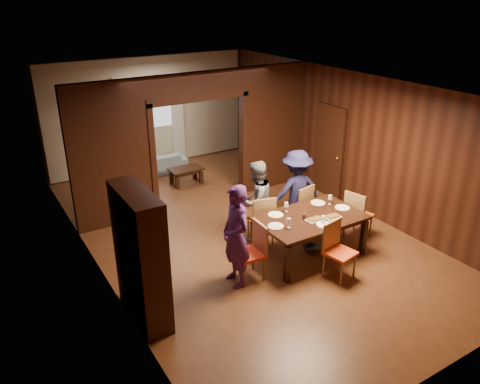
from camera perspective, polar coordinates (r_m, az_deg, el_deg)
floor at (r=9.35m, az=-0.15°, el=-4.78°), size 9.00×9.00×0.00m
ceiling at (r=8.37m, az=-0.17°, el=12.96°), size 5.50×9.00×0.02m
room_walls at (r=10.31m, az=-5.68°, el=6.94°), size 5.52×9.01×2.90m
person_purple at (r=7.39m, az=-0.50°, el=-5.46°), size 0.45×0.65×1.71m
person_grey at (r=8.77m, az=1.93°, el=-1.10°), size 0.91×0.81×1.56m
person_navy at (r=9.18m, az=6.86°, el=0.16°), size 1.14×0.77×1.64m
sofa at (r=12.33m, az=-10.56°, el=3.33°), size 1.72×0.68×0.50m
serving_bowl at (r=8.44m, az=8.93°, el=-2.32°), size 0.29×0.29×0.07m
dining_table at (r=8.50m, az=8.39°, el=-5.26°), size 1.87×1.16×0.76m
coffee_table at (r=11.59m, az=-6.58°, el=1.98°), size 0.80×0.50×0.40m
chair_left at (r=7.70m, az=1.14°, el=-7.36°), size 0.46×0.46×0.97m
chair_right at (r=9.23m, az=14.29°, el=-2.60°), size 0.53×0.53×0.97m
chair_far_l at (r=8.78m, az=2.53°, el=-3.23°), size 0.54×0.54×0.97m
chair_far_r at (r=9.29m, az=7.03°, el=-1.83°), size 0.53×0.53×0.97m
chair_near at (r=7.90m, az=12.15°, el=-7.09°), size 0.52×0.52×0.97m
hutch at (r=6.74m, az=-12.02°, el=-7.75°), size 0.40×1.20×2.00m
door_right at (r=10.81m, az=10.77°, el=4.90°), size 0.06×0.90×2.10m
window_far at (r=12.54m, az=-11.01°, el=10.56°), size 1.20×0.03×1.30m
curtain_left at (r=12.37m, az=-14.03°, el=7.96°), size 0.35×0.06×2.40m
curtain_right at (r=12.88m, az=-7.65°, el=9.07°), size 0.35×0.06×2.40m
plate_left at (r=7.92m, az=4.37°, el=-4.16°), size 0.27×0.27×0.01m
plate_far_l at (r=8.30m, az=4.36°, el=-2.77°), size 0.27×0.27×0.01m
plate_far_r at (r=8.85m, az=9.48°, el=-1.30°), size 0.27×0.27×0.01m
plate_right at (r=8.74m, az=12.36°, el=-1.87°), size 0.27×0.27×0.01m
plate_near at (r=8.07m, az=10.24°, el=-3.96°), size 0.27×0.27×0.01m
platter_a at (r=8.19m, az=9.09°, el=-3.33°), size 0.30×0.20×0.04m
platter_b at (r=8.35m, az=11.20°, el=-2.96°), size 0.30×0.20×0.04m
wineglass_left at (r=7.85m, az=5.96°, el=-3.81°), size 0.08×0.08×0.18m
wineglass_far at (r=8.41m, az=5.65°, el=-1.84°), size 0.08×0.08×0.18m
wineglass_right at (r=8.82m, az=10.92°, el=-0.92°), size 0.08×0.08×0.18m
tumbler at (r=8.09m, az=10.11°, el=-3.35°), size 0.07×0.07×0.14m
condiment_jar at (r=8.21m, az=7.89°, el=-2.90°), size 0.08×0.08×0.11m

